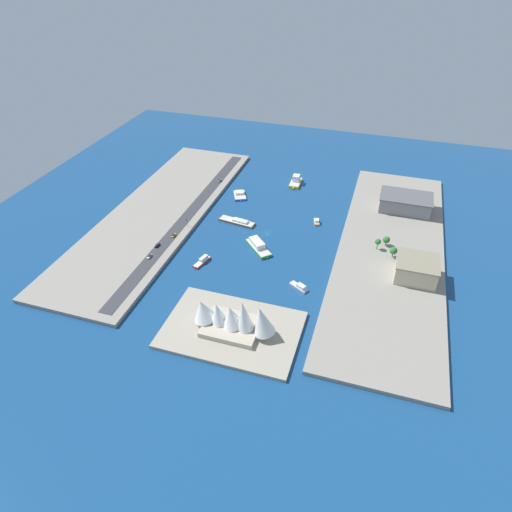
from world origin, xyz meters
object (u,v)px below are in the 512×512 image
opera_landmark (233,318)px  taxi_yellow_cab (173,235)px  sedan_silver (220,180)px  warehouse_low_gray (405,202)px  yacht_sleek_gray (299,287)px  office_block_beige (416,269)px  van_white (149,256)px  water_taxi_orange (317,221)px  barge_flat_brown (238,222)px  ferry_green_doubledeck (258,246)px  ferry_yellow_fast (296,181)px  tugboat_red (202,261)px  catamaran_blue (240,195)px  suv_black (157,245)px  traffic_light_waterfront (187,221)px

opera_landmark → taxi_yellow_cab: bearing=-45.3°
sedan_silver → warehouse_low_gray: bearing=179.8°
warehouse_low_gray → yacht_sleek_gray: bearing=63.6°
yacht_sleek_gray → office_block_beige: 74.21m
van_white → water_taxi_orange: bearing=-140.5°
barge_flat_brown → opera_landmark: (-35.67, 107.66, 9.42)m
water_taxi_orange → ferry_green_doubledeck: size_ratio=0.45×
taxi_yellow_cab → opera_landmark: 102.62m
ferry_yellow_fast → taxi_yellow_cab: size_ratio=4.18×
tugboat_red → barge_flat_brown: bearing=-96.1°
ferry_green_doubledeck → office_block_beige: office_block_beige is taller
catamaran_blue → opera_landmark: bearing=107.9°
yacht_sleek_gray → sedan_silver: bearing=-49.8°
tugboat_red → catamaran_blue: tugboat_red is taller
catamaran_blue → suv_black: bearing=71.8°
water_taxi_orange → traffic_light_waterfront: bearing=22.7°
tugboat_red → taxi_yellow_cab: bearing=-32.5°
sedan_silver → opera_landmark: 178.31m
sedan_silver → ferry_yellow_fast: bearing=-162.4°
taxi_yellow_cab → yacht_sleek_gray: bearing=165.3°
tugboat_red → traffic_light_waterfront: bearing=-52.5°
yacht_sleek_gray → ferry_yellow_fast: (34.83, -136.43, 1.24)m
water_taxi_orange → taxi_yellow_cab: 107.77m
catamaran_blue → traffic_light_waterfront: (20.38, 59.64, 5.65)m
yacht_sleek_gray → tugboat_red: tugboat_red is taller
ferry_yellow_fast → warehouse_low_gray: warehouse_low_gray is taller
ferry_yellow_fast → traffic_light_waterfront: (60.00, 95.18, 4.35)m
sedan_silver → opera_landmark: bearing=113.8°
taxi_yellow_cab → opera_landmark: opera_landmark is taller
tugboat_red → catamaran_blue: 94.60m
van_white → ferry_green_doubledeck: bearing=-151.6°
ferry_yellow_fast → warehouse_low_gray: 94.83m
tugboat_red → van_white: bearing=13.6°
suv_black → traffic_light_waterfront: size_ratio=0.77×
catamaran_blue → warehouse_low_gray: warehouse_low_gray is taller
van_white → sedan_silver: sedan_silver is taller
warehouse_low_gray → taxi_yellow_cab: 180.10m
barge_flat_brown → water_taxi_orange: bearing=-162.5°
ferry_yellow_fast → water_taxi_orange: (-29.99, 57.46, -1.33)m
barge_flat_brown → warehouse_low_gray: (-119.77, -54.73, 7.36)m
sedan_silver → ferry_green_doubledeck: bearing=126.4°
tugboat_red → warehouse_low_gray: warehouse_low_gray is taller
sedan_silver → barge_flat_brown: bearing=123.1°
taxi_yellow_cab → traffic_light_waterfront: bearing=-104.0°
traffic_light_waterfront → opera_landmark: size_ratio=0.13×
tugboat_red → warehouse_low_gray: bearing=-139.0°
yacht_sleek_gray → water_taxi_orange: 79.12m
ferry_yellow_fast → warehouse_low_gray: bearing=167.3°
office_block_beige → yacht_sleek_gray: bearing=23.8°
water_taxi_orange → ferry_green_doubledeck: bearing=54.3°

